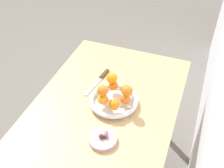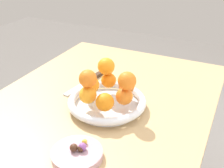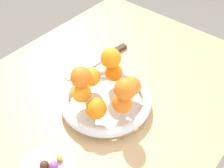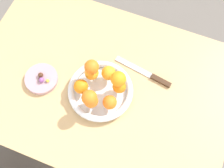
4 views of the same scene
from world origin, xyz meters
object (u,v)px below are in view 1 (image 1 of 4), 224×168
Objects in this scene: candy_dish at (103,139)px; orange_7 at (127,91)px; orange_2 at (103,99)px; candy_ball_0 at (101,136)px; knife at (99,80)px; candy_ball_3 at (105,137)px; orange_0 at (113,85)px; orange_8 at (112,78)px; orange_6 at (103,91)px; orange_3 at (114,105)px; orange_4 at (125,99)px; candy_ball_1 at (106,132)px; candy_ball_2 at (106,135)px; orange_1 at (103,90)px; fruit_bowl at (114,101)px; dining_table at (106,115)px; orange_5 at (126,90)px.

orange_7 reaches higher than candy_dish.
orange_2 is at bearing -69.13° from orange_7.
knife is at bearing -156.40° from candy_ball_0.
candy_ball_3 is at bearing 114.03° from candy_dish.
orange_0 is 0.92× the size of orange_7.
orange_2 is at bearing -4.36° from orange_8.
orange_6 is 0.22× the size of knife.
orange_3 is 0.22× the size of knife.
orange_4 is 0.14m from orange_8.
orange_2 reaches higher than candy_dish.
candy_ball_0 reaches higher than candy_ball_3.
candy_ball_1 is 0.02m from candy_ball_2.
candy_ball_1 is 0.06× the size of knife.
orange_1 reaches higher than candy_ball_3.
fruit_bowl is at bearing 141.76° from orange_2.
candy_ball_0 is (0.20, 0.07, -0.09)m from orange_6.
candy_dish is 0.02m from candy_ball_3.
orange_8 is (-0.07, -0.11, -0.00)m from orange_7.
orange_3 is 0.99× the size of orange_7.
fruit_bowl reaches higher than dining_table.
candy_dish is 2.47× the size of orange_4.
candy_dish is 6.39× the size of candy_ball_2.
dining_table is at bearing -9.06° from orange_0.
orange_6 is 0.12m from orange_7.
candy_ball_0 is at bearing -10.41° from orange_7.
orange_0 is 0.94× the size of orange_6.
dining_table is at bearing -86.97° from orange_4.
knife is (-0.22, -0.18, -0.06)m from orange_3.
orange_0 is at bearing 173.39° from orange_2.
orange_2 is (0.12, -0.01, 0.00)m from orange_0.
orange_8 reaches higher than orange_0.
orange_8 is 4.10× the size of candy_ball_1.
orange_6 is (-0.00, 0.00, 0.06)m from orange_2.
orange_0 is at bearing 170.94° from dining_table.
orange_2 is 0.13m from orange_8.
orange_4 is 0.93× the size of orange_8.
orange_7 and orange_8 have the same top height.
candy_dish is at bearing -65.97° from candy_ball_3.
fruit_bowl is 4.55× the size of orange_7.
orange_4 is 2.58× the size of candy_ball_0.
orange_6 is 0.21m from candy_ball_1.
orange_2 is 0.12m from orange_4.
orange_2 reaches higher than orange_0.
candy_ball_2 reaches higher than candy_ball_3.
orange_2 is at bearing -155.37° from candy_ball_3.
orange_2 is 0.99× the size of orange_3.
candy_ball_2 is at bearing 17.06° from candy_ball_1.
orange_6 is (0.04, -0.11, 0.06)m from orange_4.
orange_2 reaches higher than orange_5.
orange_3 reaches higher than candy_ball_1.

